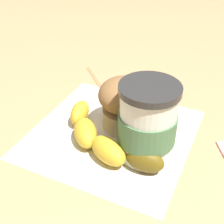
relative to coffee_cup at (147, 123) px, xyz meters
The scene contains 6 objects.
ground_plane 0.09m from the coffee_cup, 21.31° to the right, with size 3.00×3.00×0.00m, color tan.
paper_napkin 0.09m from the coffee_cup, 21.31° to the right, with size 0.26×0.26×0.00m, color white.
coffee_cup is the anchor object (origin of this frame).
muffin 0.08m from the coffee_cup, 43.19° to the right, with size 0.09×0.09×0.09m.
banana 0.08m from the coffee_cup, 10.90° to the left, with size 0.19×0.13×0.04m.
wooden_stirrer 0.27m from the coffee_cup, 47.21° to the right, with size 0.11×0.01×0.00m, color #9E7547.
Camera 1 is at (-0.16, 0.38, 0.34)m, focal length 50.00 mm.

